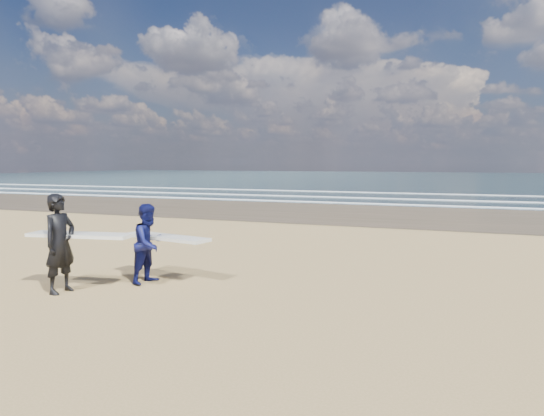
% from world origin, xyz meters
% --- Properties ---
extents(surfer_near, '(2.26, 1.17, 2.01)m').
position_xyz_m(surfer_near, '(0.62, 0.04, 1.02)').
color(surfer_near, black).
rests_on(surfer_near, ground).
extents(surfer_far, '(2.26, 1.27, 1.74)m').
position_xyz_m(surfer_far, '(1.81, 1.36, 0.88)').
color(surfer_far, '#0B0F42').
rests_on(surfer_far, ground).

